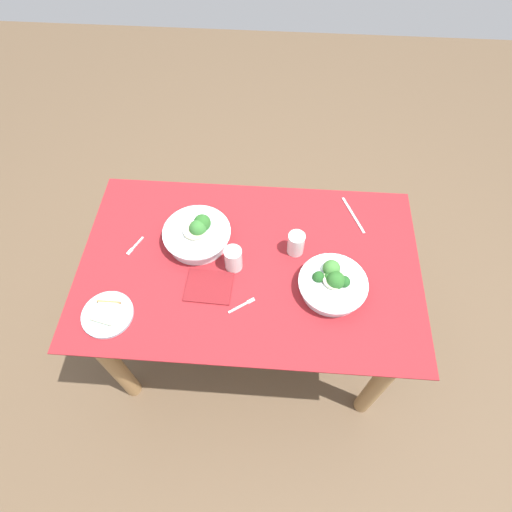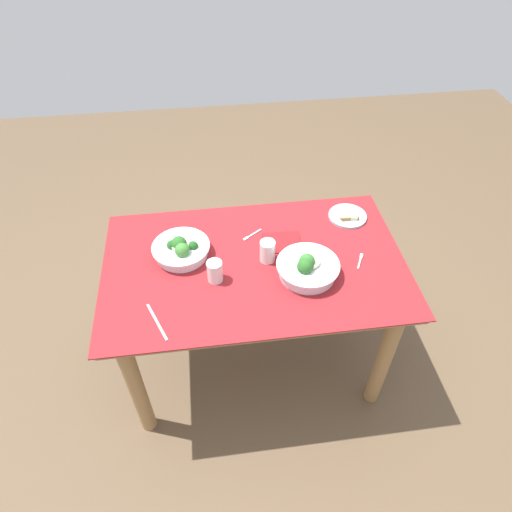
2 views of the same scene
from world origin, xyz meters
TOP-DOWN VIEW (x-y plane):
  - ground_plane at (0.00, 0.00)m, footprint 6.00×6.00m
  - dining_table at (0.00, 0.00)m, footprint 1.30×0.80m
  - broccoli_bowl_far at (-0.31, 0.09)m, footprint 0.25×0.25m
  - broccoli_bowl_near at (0.21, -0.10)m, footprint 0.26×0.26m
  - bread_side_plate at (0.48, 0.25)m, footprint 0.18×0.18m
  - water_glass_center at (-0.17, -0.07)m, footprint 0.06×0.06m
  - water_glass_side at (0.06, 0.01)m, footprint 0.07×0.07m
  - fork_by_far_bowl at (0.46, -0.05)m, footprint 0.05×0.09m
  - fork_by_near_bowl at (0.01, 0.18)m, footprint 0.09×0.07m
  - table_knife_left at (-0.41, -0.27)m, footprint 0.09×0.18m
  - napkin_folded_upper at (0.14, 0.11)m, footprint 0.18×0.14m

SIDE VIEW (x-z plane):
  - ground_plane at x=0.00m, z-range 0.00..0.00m
  - dining_table at x=0.00m, z-range 0.24..0.97m
  - table_knife_left at x=-0.41m, z-range 0.73..0.74m
  - fork_by_near_bowl at x=0.01m, z-range 0.73..0.74m
  - fork_by_far_bowl at x=0.46m, z-range 0.73..0.74m
  - napkin_folded_upper at x=0.14m, z-range 0.73..0.74m
  - bread_side_plate at x=0.48m, z-range 0.73..0.76m
  - broccoli_bowl_far at x=-0.31m, z-range 0.72..0.82m
  - broccoli_bowl_near at x=0.21m, z-range 0.72..0.83m
  - water_glass_center at x=-0.17m, z-range 0.73..0.83m
  - water_glass_side at x=0.06m, z-range 0.73..0.84m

